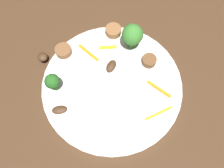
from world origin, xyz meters
name	(u,v)px	position (x,y,z in m)	size (l,w,h in m)	color
ground_plane	(112,86)	(0.00, 0.00, 0.00)	(1.40, 1.40, 0.00)	#422B19
plate	(112,85)	(0.00, 0.00, 0.01)	(0.28, 0.28, 0.01)	white
fork	(102,114)	(0.04, 0.05, 0.01)	(0.18, 0.02, 0.00)	silver
broccoli_floret_0	(132,35)	(-0.07, -0.07, 0.05)	(0.04, 0.04, 0.06)	#408630
broccoli_floret_1	(52,82)	(0.11, -0.03, 0.04)	(0.03, 0.03, 0.05)	#296420
sausage_slice_0	(63,51)	(0.07, -0.11, 0.02)	(0.03, 0.03, 0.01)	brown
sausage_slice_1	(149,61)	(-0.09, -0.02, 0.02)	(0.03, 0.03, 0.02)	brown
sausage_slice_2	(113,31)	(-0.05, -0.11, 0.02)	(0.03, 0.03, 0.02)	brown
mushroom_0	(59,110)	(0.11, 0.01, 0.02)	(0.03, 0.02, 0.01)	#422B19
mushroom_1	(43,57)	(0.11, -0.11, 0.02)	(0.02, 0.02, 0.01)	#422B19
mushroom_2	(111,66)	(-0.01, -0.03, 0.02)	(0.03, 0.02, 0.01)	#422B19
pepper_strip_0	(88,53)	(0.02, -0.09, 0.01)	(0.06, 0.01, 0.00)	orange
pepper_strip_1	(108,47)	(-0.02, -0.08, 0.01)	(0.04, 0.01, 0.00)	yellow
pepper_strip_2	(158,113)	(-0.06, 0.09, 0.01)	(0.06, 0.00, 0.00)	yellow
pepper_strip_3	(159,89)	(-0.08, 0.05, 0.01)	(0.05, 0.01, 0.00)	orange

